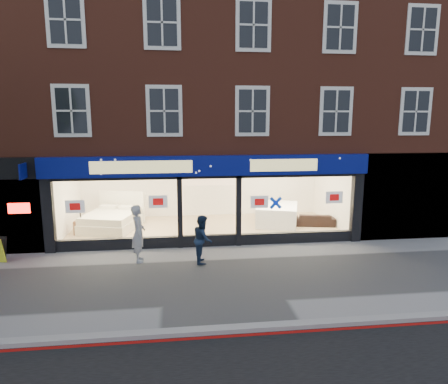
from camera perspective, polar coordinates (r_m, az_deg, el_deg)
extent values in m
plane|color=gray|center=(11.76, -0.76, -12.31)|extent=(120.00, 120.00, 0.00)
cube|color=#8C0A07|center=(9.00, 1.49, -19.87)|extent=(60.00, 0.10, 0.01)
cube|color=gray|center=(9.15, 1.30, -18.96)|extent=(60.00, 0.25, 0.12)
cube|color=tan|center=(16.70, -2.70, -5.20)|extent=(11.00, 4.50, 0.10)
cube|color=brown|center=(17.95, -3.33, 17.15)|extent=(19.00, 8.00, 6.70)
cube|color=navy|center=(13.81, -2.08, 3.78)|extent=(11.40, 0.28, 0.70)
cube|color=black|center=(14.58, -2.07, -6.92)|extent=(11.00, 0.18, 0.40)
cube|color=black|center=(14.86, -23.76, -3.09)|extent=(0.35, 0.30, 2.60)
cube|color=black|center=(15.69, 18.36, -2.05)|extent=(0.35, 0.30, 2.60)
cube|color=white|center=(14.29, -15.19, -2.46)|extent=(4.20, 0.02, 2.10)
cube|color=white|center=(14.80, 10.57, -1.82)|extent=(4.20, 0.02, 2.10)
cube|color=white|center=(14.49, -2.15, -3.13)|extent=(1.80, 0.02, 2.10)
cube|color=silver|center=(18.61, -3.25, 0.37)|extent=(11.00, 0.20, 2.60)
cube|color=#FFEAC6|center=(16.20, -2.78, 3.52)|extent=(11.00, 4.50, 0.12)
cube|color=#FF140C|center=(15.00, -27.24, -2.08)|extent=(0.70, 0.04, 0.35)
cube|color=black|center=(16.70, 24.43, -0.50)|extent=(4.00, 0.40, 3.30)
cube|color=silver|center=(16.96, -15.85, -4.48)|extent=(2.45, 2.69, 0.40)
cube|color=silver|center=(16.87, -15.91, -3.37)|extent=(2.36, 2.58, 0.28)
cube|color=silver|center=(17.91, -14.38, -2.04)|extent=(1.98, 0.65, 1.36)
cube|color=silver|center=(17.72, -16.12, -2.03)|extent=(0.80, 0.54, 0.14)
cube|color=silver|center=(17.39, -13.57, -2.14)|extent=(0.80, 0.54, 0.14)
cube|color=brown|center=(16.56, -19.70, -4.78)|extent=(0.54, 0.54, 0.55)
cube|color=white|center=(17.30, 7.57, -4.08)|extent=(2.21, 2.49, 0.27)
cube|color=white|center=(17.24, 7.59, -3.20)|extent=(2.21, 2.49, 0.27)
cube|color=white|center=(17.17, 7.61, -2.31)|extent=(2.21, 2.49, 0.27)
imported|color=black|center=(17.32, 12.74, -3.85)|extent=(1.81, 0.99, 0.50)
imported|color=#ACAFB4|center=(13.14, -12.12, -5.79)|extent=(0.51, 0.72, 1.86)
imported|color=#16253F|center=(12.81, -3.06, -6.71)|extent=(0.60, 0.76, 1.55)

